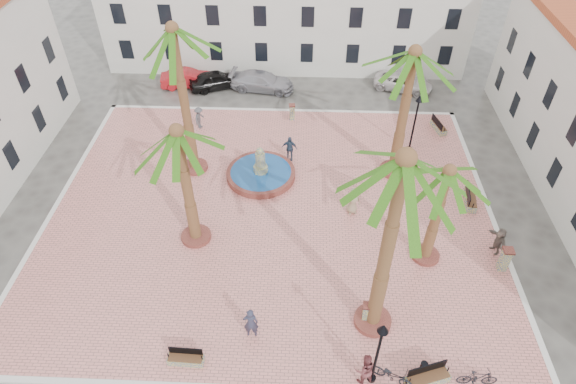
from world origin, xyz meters
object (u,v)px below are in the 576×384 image
bench_se (428,378)px  bollard_se (367,313)px  car_white (403,82)px  car_silver (262,81)px  pedestrian_east (499,241)px  palm_ne (412,68)px  bench_s (186,359)px  palm_s (401,181)px  lamppost_s (380,344)px  lamppost_e (416,114)px  cyclist_a (251,323)px  car_red (188,78)px  pedestrian_fountain_a (353,201)px  bicycle_b (478,378)px  pedestrian_fountain_b (289,148)px  palm_sw (179,146)px  bench_ne (438,127)px  litter_bin (423,367)px  bicycle_a (393,375)px  bench_e (470,199)px  car_black (216,80)px  palm_nw (175,45)px  pedestrian_north (199,118)px  palm_e (446,183)px  cyclist_b (364,369)px  bollard_e (505,259)px  fountain (261,173)px  bollard_n (292,112)px

bench_se → bollard_se: size_ratio=1.58×
car_white → car_silver: bearing=110.3°
pedestrian_east → palm_ne: bearing=-157.2°
palm_ne → bench_s: size_ratio=5.39×
palm_s → lamppost_s: 6.69m
lamppost_e → bollard_se: lamppost_e is taller
lamppost_s → cyclist_a: bearing=160.0°
car_red → pedestrian_fountain_a: bearing=-148.5°
palm_s → car_silver: 24.31m
bicycle_b → lamppost_s: bearing=88.9°
palm_s → pedestrian_fountain_b: 15.41m
palm_sw → car_white: palm_sw is taller
bench_ne → pedestrian_east: size_ratio=1.08×
bench_ne → litter_bin: bench_ne is taller
litter_bin → palm_ne: bearing=88.4°
palm_s → cyclist_a: (-5.68, -0.90, -7.93)m
bicycle_a → car_red: size_ratio=0.43×
pedestrian_east → lamppost_s: bearing=-56.5°
bench_s → car_red: 24.91m
cyclist_a → pedestrian_fountain_a: (5.13, 8.40, -0.06)m
bench_e → car_white: car_white is taller
bollard_se → litter_bin: bollard_se is taller
bollard_se → pedestrian_fountain_b: size_ratio=0.70×
bicycle_b → car_black: (-14.93, 24.76, 0.07)m
bench_e → pedestrian_east: size_ratio=1.19×
palm_nw → bench_e: (17.20, -2.59, -8.24)m
pedestrian_east → pedestrian_north: bearing=-134.1°
palm_s → pedestrian_north: 20.97m
bench_e → car_silver: (-13.63, 13.16, 0.31)m
bench_e → car_black: (-17.41, 13.25, 0.30)m
pedestrian_fountain_b → palm_nw: bearing=-160.6°
palm_e → bollard_se: (-3.54, -4.16, -4.57)m
palm_e → bench_s: palm_e is taller
bench_ne → car_white: (-1.74, 5.95, 0.25)m
lamppost_s → car_white: (4.74, 25.15, -2.33)m
bench_se → cyclist_b: bearing=162.1°
bollard_e → pedestrian_fountain_b: size_ratio=0.83×
bench_e → bollard_e: (0.46, -5.08, 0.48)m
bollard_se → pedestrian_fountain_a: 7.46m
bollard_se → car_black: car_black is taller
cyclist_b → palm_nw: bearing=-69.9°
bench_e → pedestrian_fountain_a: (-7.15, -1.10, 0.60)m
palm_ne → bollard_se: (-2.68, -11.36, -6.72)m
palm_e → bollard_e: size_ratio=4.25×
fountain → car_red: size_ratio=1.02×
bench_e → car_red: (-19.78, 13.46, 0.28)m
bollard_e → car_white: bollard_e is taller
cyclist_a → bicycle_a: 6.57m
palm_ne → bicycle_b: 15.98m
bench_se → bollard_n: 21.15m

